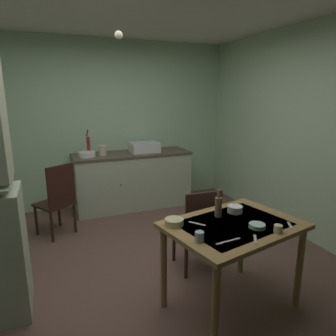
{
  "coord_description": "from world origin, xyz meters",
  "views": [
    {
      "loc": [
        -0.85,
        -2.73,
        1.78
      ],
      "look_at": [
        0.27,
        0.05,
        1.05
      ],
      "focal_mm": 32.35,
      "sensor_mm": 36.0,
      "label": 1
    }
  ],
  "objects_px": {
    "sink_basin": "(144,147)",
    "chair_far_side": "(198,228)",
    "hand_pump": "(88,144)",
    "dining_table": "(233,236)",
    "mixing_bowl_counter": "(87,154)",
    "glass_bottle": "(218,206)",
    "chair_by_counter": "(57,200)",
    "serving_bowl_wide": "(257,226)",
    "mug_dark": "(278,229)"
  },
  "relations": [
    {
      "from": "sink_basin",
      "to": "chair_far_side",
      "type": "relative_size",
      "value": 0.5
    },
    {
      "from": "sink_basin",
      "to": "chair_far_side",
      "type": "bearing_deg",
      "value": -92.52
    },
    {
      "from": "hand_pump",
      "to": "chair_far_side",
      "type": "height_order",
      "value": "hand_pump"
    },
    {
      "from": "sink_basin",
      "to": "dining_table",
      "type": "bearing_deg",
      "value": -91.98
    },
    {
      "from": "hand_pump",
      "to": "chair_far_side",
      "type": "relative_size",
      "value": 0.44
    },
    {
      "from": "mixing_bowl_counter",
      "to": "glass_bottle",
      "type": "height_order",
      "value": "glass_bottle"
    },
    {
      "from": "chair_by_counter",
      "to": "glass_bottle",
      "type": "distance_m",
      "value": 2.22
    },
    {
      "from": "hand_pump",
      "to": "dining_table",
      "type": "height_order",
      "value": "hand_pump"
    },
    {
      "from": "chair_far_side",
      "to": "chair_by_counter",
      "type": "bearing_deg",
      "value": 133.24
    },
    {
      "from": "serving_bowl_wide",
      "to": "sink_basin",
      "type": "bearing_deg",
      "value": 90.59
    },
    {
      "from": "chair_far_side",
      "to": "mug_dark",
      "type": "relative_size",
      "value": 13.75
    },
    {
      "from": "chair_far_side",
      "to": "mug_dark",
      "type": "distance_m",
      "value": 0.96
    },
    {
      "from": "mixing_bowl_counter",
      "to": "glass_bottle",
      "type": "distance_m",
      "value": 2.55
    },
    {
      "from": "mixing_bowl_counter",
      "to": "serving_bowl_wide",
      "type": "distance_m",
      "value": 2.9
    },
    {
      "from": "chair_far_side",
      "to": "serving_bowl_wide",
      "type": "xyz_separation_m",
      "value": [
        0.12,
        -0.75,
        0.32
      ]
    },
    {
      "from": "mixing_bowl_counter",
      "to": "chair_far_side",
      "type": "height_order",
      "value": "mixing_bowl_counter"
    },
    {
      "from": "serving_bowl_wide",
      "to": "mug_dark",
      "type": "bearing_deg",
      "value": -53.08
    },
    {
      "from": "sink_basin",
      "to": "serving_bowl_wide",
      "type": "xyz_separation_m",
      "value": [
        0.03,
        -2.79,
        -0.18
      ]
    },
    {
      "from": "mug_dark",
      "to": "sink_basin",
      "type": "bearing_deg",
      "value": 92.41
    },
    {
      "from": "mixing_bowl_counter",
      "to": "dining_table",
      "type": "relative_size",
      "value": 0.21
    },
    {
      "from": "chair_by_counter",
      "to": "mug_dark",
      "type": "distance_m",
      "value": 2.71
    },
    {
      "from": "dining_table",
      "to": "glass_bottle",
      "type": "relative_size",
      "value": 5.02
    },
    {
      "from": "hand_pump",
      "to": "mug_dark",
      "type": "distance_m",
      "value": 3.13
    },
    {
      "from": "chair_far_side",
      "to": "mug_dark",
      "type": "bearing_deg",
      "value": -76.26
    },
    {
      "from": "glass_bottle",
      "to": "serving_bowl_wide",
      "type": "bearing_deg",
      "value": -62.08
    },
    {
      "from": "serving_bowl_wide",
      "to": "glass_bottle",
      "type": "xyz_separation_m",
      "value": [
        -0.16,
        0.31,
        0.08
      ]
    },
    {
      "from": "chair_far_side",
      "to": "glass_bottle",
      "type": "bearing_deg",
      "value": -95.92
    },
    {
      "from": "mixing_bowl_counter",
      "to": "serving_bowl_wide",
      "type": "xyz_separation_m",
      "value": [
        0.93,
        -2.74,
        -0.14
      ]
    },
    {
      "from": "mixing_bowl_counter",
      "to": "chair_by_counter",
      "type": "bearing_deg",
      "value": -126.83
    },
    {
      "from": "chair_far_side",
      "to": "hand_pump",
      "type": "bearing_deg",
      "value": 110.21
    },
    {
      "from": "serving_bowl_wide",
      "to": "chair_far_side",
      "type": "bearing_deg",
      "value": 99.07
    },
    {
      "from": "hand_pump",
      "to": "mug_dark",
      "type": "relative_size",
      "value": 6.11
    },
    {
      "from": "sink_basin",
      "to": "mixing_bowl_counter",
      "type": "height_order",
      "value": "sink_basin"
    },
    {
      "from": "hand_pump",
      "to": "mixing_bowl_counter",
      "type": "xyz_separation_m",
      "value": [
        -0.04,
        -0.1,
        -0.13
      ]
    },
    {
      "from": "sink_basin",
      "to": "mug_dark",
      "type": "bearing_deg",
      "value": -87.59
    },
    {
      "from": "dining_table",
      "to": "serving_bowl_wide",
      "type": "xyz_separation_m",
      "value": [
        0.12,
        -0.14,
        0.12
      ]
    },
    {
      "from": "dining_table",
      "to": "chair_far_side",
      "type": "distance_m",
      "value": 0.64
    },
    {
      "from": "hand_pump",
      "to": "dining_table",
      "type": "relative_size",
      "value": 0.33
    },
    {
      "from": "dining_table",
      "to": "mug_dark",
      "type": "bearing_deg",
      "value": -50.57
    },
    {
      "from": "hand_pump",
      "to": "chair_far_side",
      "type": "bearing_deg",
      "value": -69.79
    },
    {
      "from": "chair_by_counter",
      "to": "mug_dark",
      "type": "relative_size",
      "value": 14.82
    },
    {
      "from": "sink_basin",
      "to": "dining_table",
      "type": "distance_m",
      "value": 2.68
    },
    {
      "from": "mug_dark",
      "to": "chair_far_side",
      "type": "bearing_deg",
      "value": 103.74
    },
    {
      "from": "dining_table",
      "to": "serving_bowl_wide",
      "type": "bearing_deg",
      "value": -48.41
    },
    {
      "from": "chair_far_side",
      "to": "mixing_bowl_counter",
      "type": "bearing_deg",
      "value": 112.15
    },
    {
      "from": "mixing_bowl_counter",
      "to": "mug_dark",
      "type": "height_order",
      "value": "mixing_bowl_counter"
    },
    {
      "from": "mug_dark",
      "to": "mixing_bowl_counter",
      "type": "bearing_deg",
      "value": 109.68
    },
    {
      "from": "hand_pump",
      "to": "chair_by_counter",
      "type": "xyz_separation_m",
      "value": [
        -0.52,
        -0.73,
        -0.57
      ]
    },
    {
      "from": "chair_by_counter",
      "to": "glass_bottle",
      "type": "xyz_separation_m",
      "value": [
        1.24,
        -1.8,
        0.37
      ]
    },
    {
      "from": "chair_far_side",
      "to": "chair_by_counter",
      "type": "distance_m",
      "value": 1.88
    }
  ]
}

